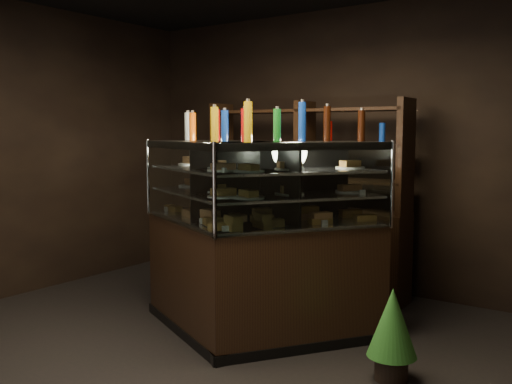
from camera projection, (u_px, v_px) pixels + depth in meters
ground at (185, 354)px, 4.34m from camera, size 5.00×5.00×0.00m
room_shell at (181, 96)px, 4.13m from camera, size 5.02×5.02×3.01m
display_case at (252, 271)px, 4.72m from camera, size 2.16×1.64×1.61m
food_display at (252, 189)px, 4.65m from camera, size 1.73×1.19×0.49m
bottles_top at (252, 124)px, 4.60m from camera, size 1.56×1.05×0.30m
potted_conifer at (392, 321)px, 3.84m from camera, size 0.34×0.34×0.72m
back_shelving at (304, 234)px, 6.03m from camera, size 2.23×0.50×2.00m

